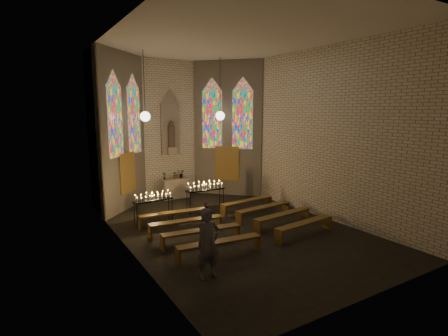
% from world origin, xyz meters
% --- Properties ---
extents(floor, '(12.00, 12.00, 0.00)m').
position_xyz_m(floor, '(0.00, 0.00, 0.00)').
color(floor, black).
rests_on(floor, ground).
extents(room, '(8.22, 12.43, 7.00)m').
position_xyz_m(room, '(-0.00, 3.37, 3.72)').
color(room, beige).
rests_on(room, ground).
extents(altar, '(1.40, 0.60, 1.00)m').
position_xyz_m(altar, '(0.00, 5.45, 0.50)').
color(altar, '#AFA28E').
rests_on(altar, ground).
extents(flower_vase_left, '(0.22, 0.17, 0.37)m').
position_xyz_m(flower_vase_left, '(-0.55, 5.53, 1.18)').
color(flower_vase_left, '#4C723F').
rests_on(flower_vase_left, altar).
extents(flower_vase_center, '(0.48, 0.45, 0.43)m').
position_xyz_m(flower_vase_center, '(0.07, 5.48, 1.22)').
color(flower_vase_center, '#4C723F').
rests_on(flower_vase_center, altar).
extents(flower_vase_right, '(0.27, 0.23, 0.45)m').
position_xyz_m(flower_vase_right, '(0.40, 5.51, 1.22)').
color(flower_vase_right, '#4C723F').
rests_on(flower_vase_right, altar).
extents(aisle_flower_pot, '(0.27, 0.27, 0.42)m').
position_xyz_m(aisle_flower_pot, '(0.19, 2.52, 0.21)').
color(aisle_flower_pot, '#4C723F').
rests_on(aisle_flower_pot, ground).
extents(votive_stand_left, '(1.62, 0.50, 1.18)m').
position_xyz_m(votive_stand_left, '(-2.34, 2.17, 1.01)').
color(votive_stand_left, black).
rests_on(votive_stand_left, ground).
extents(votive_stand_right, '(1.76, 0.45, 1.29)m').
position_xyz_m(votive_stand_right, '(0.15, 2.43, 1.10)').
color(votive_stand_right, black).
rests_on(votive_stand_right, ground).
extents(pew_left_0, '(2.75, 0.68, 0.52)m').
position_xyz_m(pew_left_0, '(-1.76, 1.50, 0.43)').
color(pew_left_0, brown).
rests_on(pew_left_0, ground).
extents(pew_right_0, '(2.75, 0.68, 0.52)m').
position_xyz_m(pew_right_0, '(1.76, 1.50, 0.43)').
color(pew_right_0, brown).
rests_on(pew_right_0, ground).
extents(pew_left_1, '(2.75, 0.68, 0.52)m').
position_xyz_m(pew_left_1, '(-1.76, 0.30, 0.43)').
color(pew_left_1, brown).
rests_on(pew_left_1, ground).
extents(pew_right_1, '(2.75, 0.68, 0.52)m').
position_xyz_m(pew_right_1, '(1.76, 0.30, 0.43)').
color(pew_right_1, brown).
rests_on(pew_right_1, ground).
extents(pew_left_2, '(2.75, 0.68, 0.52)m').
position_xyz_m(pew_left_2, '(-1.76, -0.90, 0.43)').
color(pew_left_2, brown).
rests_on(pew_left_2, ground).
extents(pew_right_2, '(2.75, 0.68, 0.52)m').
position_xyz_m(pew_right_2, '(1.76, -0.90, 0.43)').
color(pew_right_2, brown).
rests_on(pew_right_2, ground).
extents(pew_left_3, '(2.75, 0.68, 0.52)m').
position_xyz_m(pew_left_3, '(-1.76, -2.10, 0.43)').
color(pew_left_3, brown).
rests_on(pew_left_3, ground).
extents(pew_right_3, '(2.75, 0.68, 0.52)m').
position_xyz_m(pew_right_3, '(1.76, -2.10, 0.43)').
color(pew_right_3, brown).
rests_on(pew_right_3, ground).
extents(visitor, '(0.71, 0.47, 1.92)m').
position_xyz_m(visitor, '(-2.68, -3.09, 0.96)').
color(visitor, '#504F59').
rests_on(visitor, ground).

